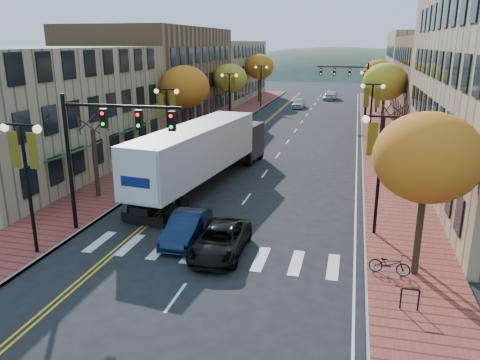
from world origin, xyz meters
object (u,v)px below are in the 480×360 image
Objects in this scene: black_suv at (220,240)px; bicycle at (390,264)px; navy_sedan at (187,227)px; semi_truck at (205,149)px.

bicycle is at bearing -4.91° from black_suv.
bicycle is (9.38, -1.50, -0.11)m from navy_sedan.
semi_truck is 10.99m from black_suv.
bicycle is (11.32, -10.58, -1.90)m from semi_truck.
semi_truck is 4.06× the size of navy_sedan.
black_suv is (2.00, -1.02, -0.04)m from navy_sedan.
black_suv is (3.94, -10.10, -1.83)m from semi_truck.
semi_truck is 9.45m from navy_sedan.
navy_sedan reaches higher than bicycle.
bicycle is (7.38, -0.48, -0.07)m from black_suv.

